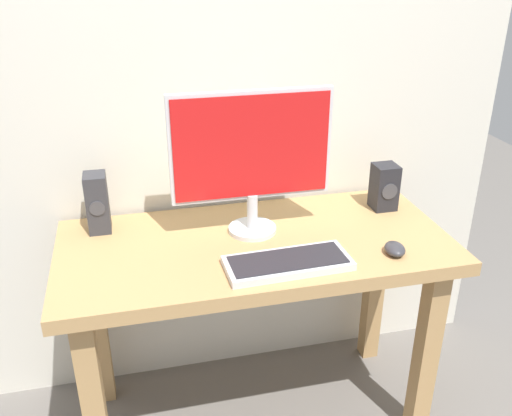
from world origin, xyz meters
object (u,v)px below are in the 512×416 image
Objects in this scene: keyboard_primary at (288,263)px; speaker_right at (384,187)px; monitor at (252,154)px; desk at (256,272)px; speaker_left at (97,203)px; mouse at (395,249)px.

keyboard_primary is 0.57m from speaker_right.
desk is at bearing -93.80° from monitor.
desk is at bearing -165.01° from speaker_right.
keyboard_primary is at bearing -78.62° from monitor.
keyboard_primary is at bearing -145.13° from speaker_right.
monitor is 3.14× the size of speaker_right.
speaker_left is (-0.50, 0.20, 0.22)m from desk.
speaker_left is at bearing 166.47° from monitor.
speaker_right is at bearing 82.54° from mouse.
monitor is 0.55m from speaker_left.
monitor is 0.38m from keyboard_primary.
monitor is 0.55m from mouse.
monitor is 0.56m from speaker_right.
speaker_right is (0.52, 0.14, 0.21)m from desk.
speaker_left is (-0.91, 0.39, 0.09)m from mouse.
keyboard_primary is at bearing -72.58° from desk.
desk is 0.23m from keyboard_primary.
mouse reaches higher than keyboard_primary.
mouse reaches higher than desk.
speaker_left is at bearing 158.35° from desk.
desk is 0.47m from mouse.
monitor is at bearing -13.53° from speaker_left.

